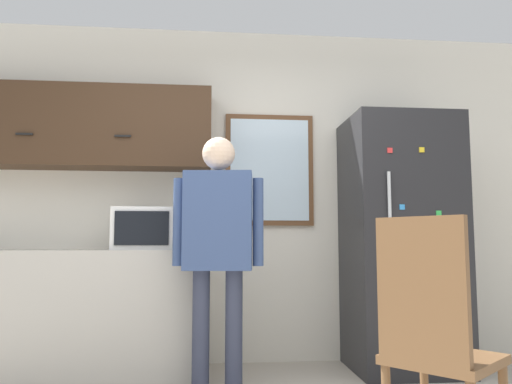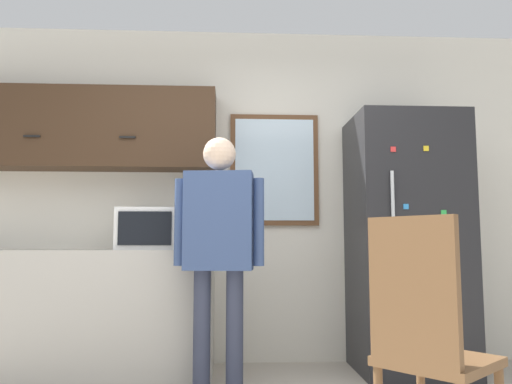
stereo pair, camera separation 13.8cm
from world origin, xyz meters
The scene contains 8 objects.
back_wall centered at (0.00, 2.05, 1.35)m, with size 6.00×0.06×2.70m.
counter centered at (-1.19, 1.72, 0.44)m, with size 2.01×0.61×0.89m.
upper_cabinets centered at (-1.19, 1.87, 1.82)m, with size 2.01×0.32×0.63m.
microwave centered at (-0.61, 1.67, 1.04)m, with size 0.52×0.40×0.30m.
person centered at (-0.14, 1.23, 0.99)m, with size 0.58×0.27×1.63m.
refrigerator centered at (1.25, 1.67, 0.95)m, with size 0.79×0.72×1.89m.
chair centered at (0.76, 0.10, 0.56)m, with size 0.60×0.60×1.05m.
window centered at (0.29, 2.01, 1.54)m, with size 0.72×0.05×0.91m.
Camera 2 is at (-0.07, -2.01, 0.94)m, focal length 35.00 mm.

